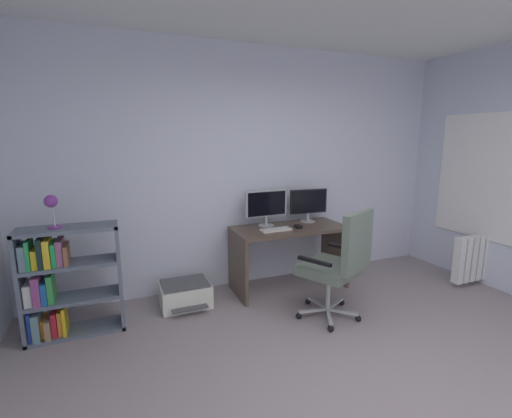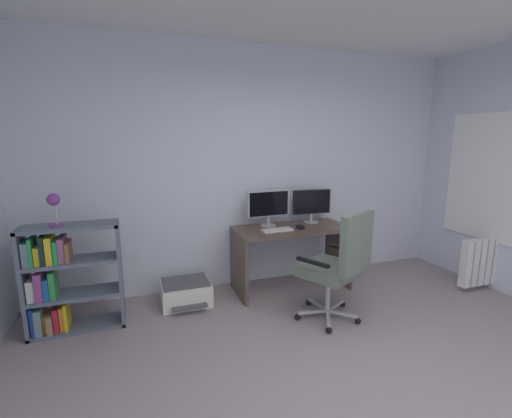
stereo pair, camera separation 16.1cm
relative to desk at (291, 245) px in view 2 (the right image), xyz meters
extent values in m
cube|color=silver|center=(-0.31, 0.42, 0.85)|extent=(5.08, 0.10, 2.76)
cube|color=white|center=(2.23, -0.76, 0.76)|extent=(0.01, 1.32, 1.39)
cube|color=white|center=(2.22, -0.76, 0.76)|extent=(0.02, 1.40, 1.47)
cube|color=brown|center=(0.00, 0.00, 0.19)|extent=(1.31, 0.60, 0.04)
cube|color=brown|center=(-0.64, 0.00, -0.18)|extent=(0.04, 0.58, 0.70)
cube|color=brown|center=(0.64, 0.00, -0.18)|extent=(0.04, 0.58, 0.70)
cylinder|color=#B2B5B7|center=(-0.23, 0.16, 0.21)|extent=(0.18, 0.18, 0.01)
cylinder|color=#B2B5B7|center=(-0.23, 0.16, 0.28)|extent=(0.03, 0.03, 0.12)
cube|color=#B7BABC|center=(-0.23, 0.16, 0.47)|extent=(0.51, 0.06, 0.30)
cube|color=black|center=(-0.23, 0.13, 0.47)|extent=(0.47, 0.03, 0.27)
cylinder|color=#B2B5B7|center=(0.33, 0.16, 0.21)|extent=(0.18, 0.18, 0.01)
cylinder|color=#B2B5B7|center=(0.33, 0.16, 0.27)|extent=(0.03, 0.03, 0.11)
cube|color=black|center=(0.33, 0.16, 0.46)|extent=(0.47, 0.07, 0.29)
cube|color=black|center=(0.33, 0.13, 0.46)|extent=(0.44, 0.04, 0.27)
cube|color=silver|center=(-0.22, -0.08, 0.21)|extent=(0.34, 0.14, 0.02)
cube|color=black|center=(0.07, -0.08, 0.22)|extent=(0.06, 0.10, 0.03)
cube|color=#B7BABC|center=(0.18, -0.69, -0.46)|extent=(0.28, 0.16, 0.02)
sphere|color=black|center=(0.31, -0.62, -0.50)|extent=(0.06, 0.06, 0.06)
cube|color=#B7BABC|center=(0.02, -0.61, -0.46)|extent=(0.08, 0.30, 0.02)
sphere|color=black|center=(0.00, -0.46, -0.50)|extent=(0.06, 0.06, 0.06)
cube|color=#B7BABC|center=(-0.11, -0.73, -0.46)|extent=(0.30, 0.08, 0.02)
sphere|color=black|center=(-0.25, -0.71, -0.50)|extent=(0.06, 0.06, 0.06)
cube|color=#B7BABC|center=(-0.03, -0.89, -0.46)|extent=(0.17, 0.28, 0.02)
sphere|color=black|center=(-0.10, -1.02, -0.50)|extent=(0.06, 0.06, 0.06)
cube|color=#B7BABC|center=(0.15, -0.86, -0.46)|extent=(0.23, 0.24, 0.02)
sphere|color=black|center=(0.25, -0.97, -0.50)|extent=(0.06, 0.06, 0.06)
cylinder|color=#B7BABC|center=(0.04, -0.76, -0.28)|extent=(0.04, 0.04, 0.37)
cube|color=slate|center=(0.04, -0.76, -0.04)|extent=(0.68, 0.67, 0.10)
cube|color=slate|center=(0.16, -1.00, 0.29)|extent=(0.45, 0.28, 0.55)
cube|color=black|center=(-0.21, -0.88, 0.11)|extent=(0.19, 0.32, 0.03)
cube|color=black|center=(0.29, -0.63, 0.11)|extent=(0.19, 0.32, 0.03)
cube|color=slate|center=(-2.63, -0.16, -0.04)|extent=(0.03, 0.30, 0.99)
cube|color=slate|center=(-1.85, -0.16, -0.04)|extent=(0.03, 0.30, 0.99)
cube|color=slate|center=(-2.24, -0.16, 0.44)|extent=(0.81, 0.30, 0.03)
cube|color=slate|center=(-2.24, -0.16, -0.52)|extent=(0.81, 0.30, 0.03)
cube|color=slate|center=(-2.24, -0.16, -0.20)|extent=(0.75, 0.30, 0.03)
cube|color=slate|center=(-2.24, -0.16, 0.12)|extent=(0.75, 0.30, 0.03)
cube|color=#2243B0|center=(-2.59, -0.16, -0.37)|extent=(0.03, 0.24, 0.25)
cube|color=slate|center=(-2.54, -0.17, -0.38)|extent=(0.06, 0.26, 0.24)
cube|color=orange|center=(-2.50, -0.15, -0.42)|extent=(0.03, 0.21, 0.16)
cube|color=#8F7254|center=(-2.46, -0.17, -0.42)|extent=(0.04, 0.27, 0.17)
cube|color=#B92036|center=(-2.41, -0.16, -0.39)|extent=(0.04, 0.21, 0.22)
cube|color=orange|center=(-2.36, -0.15, -0.39)|extent=(0.03, 0.22, 0.22)
cube|color=gold|center=(-2.33, -0.16, -0.37)|extent=(0.03, 0.24, 0.25)
cube|color=silver|center=(-2.57, -0.17, -0.09)|extent=(0.06, 0.22, 0.19)
cube|color=#8F4381|center=(-2.51, -0.17, -0.06)|extent=(0.06, 0.27, 0.25)
cube|color=#1D56A1|center=(-2.45, -0.16, -0.09)|extent=(0.04, 0.26, 0.19)
cube|color=green|center=(-2.41, -0.17, -0.06)|extent=(0.04, 0.22, 0.24)
cube|color=slate|center=(-2.58, -0.17, 0.24)|extent=(0.05, 0.24, 0.21)
cube|color=green|center=(-2.53, -0.17, 0.26)|extent=(0.03, 0.25, 0.24)
cube|color=gold|center=(-2.49, -0.15, 0.22)|extent=(0.04, 0.25, 0.16)
cube|color=black|center=(-2.45, -0.16, 0.26)|extent=(0.04, 0.26, 0.25)
cube|color=gold|center=(-2.40, -0.16, 0.26)|extent=(0.05, 0.24, 0.24)
cube|color=green|center=(-2.35, -0.16, 0.24)|extent=(0.03, 0.24, 0.20)
cube|color=#96587F|center=(-2.31, -0.15, 0.25)|extent=(0.05, 0.24, 0.22)
cube|color=brown|center=(-2.26, -0.17, 0.22)|extent=(0.03, 0.23, 0.17)
cylinder|color=#803594|center=(-2.33, -0.16, 0.46)|extent=(0.11, 0.11, 0.02)
cylinder|color=silver|center=(-2.33, -0.16, 0.56)|extent=(0.01, 0.01, 0.19)
sphere|color=#803594|center=(-2.34, -0.16, 0.69)|extent=(0.11, 0.11, 0.11)
cube|color=silver|center=(-1.22, 0.00, -0.41)|extent=(0.51, 0.39, 0.23)
cube|color=#4C4C51|center=(-1.22, 0.00, -0.29)|extent=(0.47, 0.35, 0.02)
cube|color=#4C4C51|center=(-1.22, -0.23, -0.46)|extent=(0.36, 0.10, 0.01)
cube|color=white|center=(1.83, -0.76, -0.20)|extent=(0.08, 0.10, 0.55)
cube|color=white|center=(1.93, -0.76, -0.20)|extent=(0.08, 0.10, 0.55)
cube|color=white|center=(2.03, -0.76, -0.20)|extent=(0.08, 0.10, 0.55)
cube|color=white|center=(2.13, -0.76, -0.20)|extent=(0.08, 0.10, 0.55)
cube|color=white|center=(2.24, -0.76, -0.20)|extent=(0.08, 0.10, 0.55)
cube|color=white|center=(2.34, -0.76, -0.20)|extent=(0.08, 0.10, 0.55)
cube|color=white|center=(2.44, -0.76, -0.20)|extent=(0.08, 0.10, 0.55)
camera|label=1|loc=(-1.85, -3.52, 1.21)|focal=24.99mm
camera|label=2|loc=(-1.70, -3.58, 1.21)|focal=24.99mm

